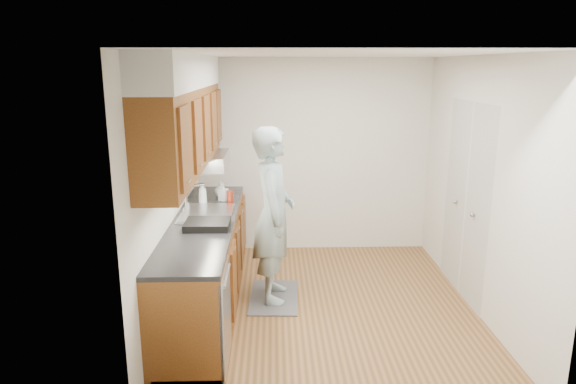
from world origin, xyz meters
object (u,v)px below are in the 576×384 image
object	(u,v)px
person	(273,203)
soda_can	(230,197)
soap_bottle_a	(203,193)
soap_bottle_b	(223,192)
soap_bottle_c	(220,189)
dish_rack	(207,224)

from	to	relation	value
person	soda_can	bearing A→B (deg)	50.56
soap_bottle_a	person	bearing A→B (deg)	-25.75
person	soap_bottle_b	xyz separation A→B (m)	(-0.56, 0.51, -0.00)
person	soap_bottle_c	world-z (taller)	person
dish_rack	soap_bottle_b	bearing A→B (deg)	87.19
soap_bottle_b	soap_bottle_a	bearing A→B (deg)	-145.72
soap_bottle_c	dish_rack	bearing A→B (deg)	-90.26
person	dish_rack	world-z (taller)	person
soap_bottle_a	soda_can	size ratio (longest dim) A/B	1.78
soap_bottle_a	dish_rack	distance (m)	0.86
person	soap_bottle_c	bearing A→B (deg)	41.97
soap_bottle_c	dish_rack	xyz separation A→B (m)	(-0.01, -1.16, -0.06)
person	dish_rack	size ratio (longest dim) A/B	5.01
soap_bottle_a	soap_bottle_b	world-z (taller)	soap_bottle_a
person	soda_can	world-z (taller)	person
dish_rack	soda_can	bearing A→B (deg)	81.47
soda_can	soap_bottle_b	bearing A→B (deg)	126.19
person	soap_bottle_b	size ratio (longest dim) A/B	10.43
soda_can	dish_rack	bearing A→B (deg)	-98.97
soap_bottle_c	person	bearing A→B (deg)	-48.73
soap_bottle_b	person	bearing A→B (deg)	-42.63
soda_can	dish_rack	size ratio (longest dim) A/B	0.33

